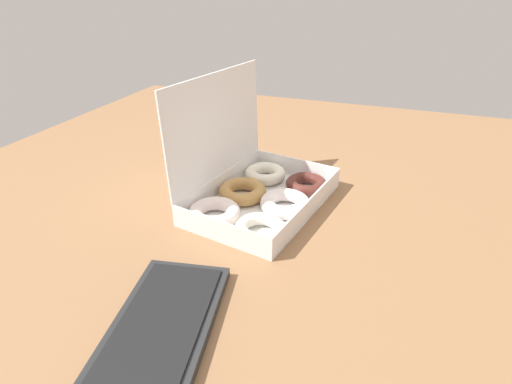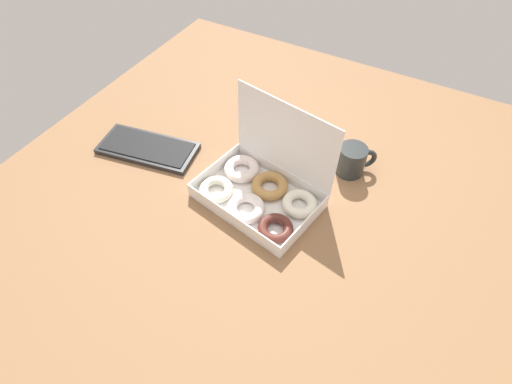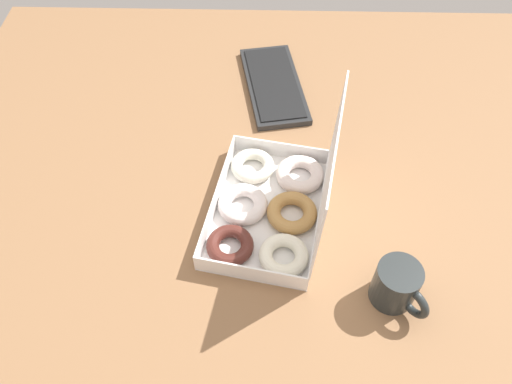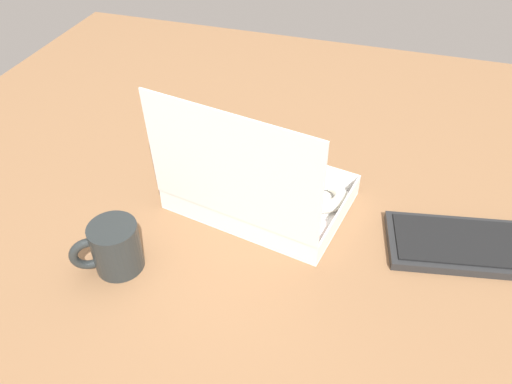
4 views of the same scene
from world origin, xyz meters
The scene contains 4 objects.
ground_plane centered at (0.00, 0.00, -1.00)cm, with size 180.00×180.00×2.00cm, color #896240.
donut_box centered at (-5.19, 0.20, 3.54)cm, with size 40.67×31.99×29.93cm.
keyboard centered at (-50.11, 0.41, 1.06)cm, with size 36.28×21.06×2.20cm.
coffee_mug centered at (15.85, 24.94, 5.25)cm, with size 11.95×10.51×10.24cm.
Camera 3 is at (63.24, -2.44, 96.31)cm, focal length 35.00 mm.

